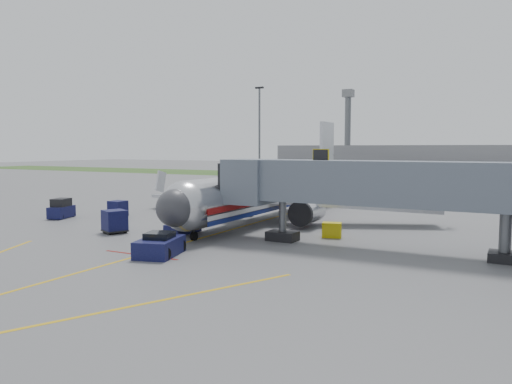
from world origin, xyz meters
The scene contains 16 objects.
ground centered at (0.00, 0.00, 0.00)m, with size 400.00×400.00×0.00m, color #565659.
grass_strip centered at (0.00, 90.00, 0.01)m, with size 300.00×25.00×0.01m, color #2D4C1E.
apron_markings centered at (0.00, -7.40, 0.00)m, with size 21.52×50.00×0.01m.
airliner centered at (0.00, 15.25, 2.65)m, with size 32.10×35.67×10.25m.
jet_bridge centered at (12.86, 5.00, 4.47)m, with size 25.30×4.00×6.90m.
light_mast_left centered at (-30.00, 70.00, 10.78)m, with size 2.00×0.44×20.40m.
distant_terminal centered at (-10.00, 170.00, 4.00)m, with size 120.00×14.00×8.00m, color slate.
control_tower centered at (-40.00, 165.00, 17.33)m, with size 4.00×4.00×30.00m.
pushback_tug centered at (1.16, -3.50, 0.64)m, with size 3.15×4.14×1.53m.
baggage_tug centered at (-18.53, 5.58, 0.87)m, with size 2.21×3.12×1.97m.
baggage_cart_a centered at (-7.62, 1.59, 0.96)m, with size 2.32×2.32×1.88m.
baggage_cart_b centered at (-14.12, 8.82, 0.84)m, with size 1.56×1.56×1.65m.
baggage_cart_c centered at (-12.55, 15.99, 1.00)m, with size 2.38×2.38×1.96m.
belt_loader centered at (-2.50, 4.04, 0.51)m, with size 1.50×4.26×2.06m.
ground_power_cart centered at (8.85, 8.00, 0.58)m, with size 1.67×1.32×1.17m.
ramp_worker centered at (-7.73, 9.95, 0.93)m, with size 0.68×0.44×1.85m, color #B2C917.
Camera 1 is at (21.69, -28.74, 6.98)m, focal length 35.00 mm.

